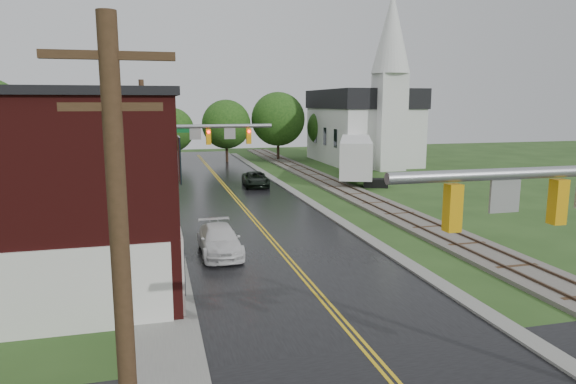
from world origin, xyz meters
name	(u,v)px	position (x,y,z in m)	size (l,w,h in m)	color
main_road	(242,207)	(0.00, 30.00, 0.00)	(10.00, 90.00, 0.02)	black
curb_right	(294,192)	(5.40, 35.00, 0.00)	(0.80, 70.00, 0.12)	gray
sidewalk_left	(159,227)	(-6.20, 25.00, 0.00)	(2.40, 50.00, 0.12)	gray
yellow_house	(77,177)	(-11.00, 26.00, 3.20)	(8.00, 7.00, 6.40)	tan
darkred_building	(107,174)	(-10.00, 35.00, 2.20)	(7.00, 6.00, 4.40)	#3F0F0C
church	(366,118)	(20.00, 53.74, 5.83)	(10.40, 18.40, 20.00)	silver
railroad	(343,189)	(10.00, 35.00, 0.11)	(3.20, 80.00, 0.30)	#59544C
traffic_signal_far	(197,145)	(-3.47, 27.00, 4.97)	(7.34, 0.43, 7.20)	gray
utility_pole_a	(123,308)	(-6.80, 0.00, 4.72)	(1.80, 0.28, 9.00)	#382616
utility_pole_b	(145,158)	(-6.80, 22.00, 4.72)	(1.80, 0.28, 9.00)	#382616
utility_pole_c	(148,134)	(-6.80, 44.00, 4.72)	(1.80, 0.28, 9.00)	#382616
tree_left_c	(63,141)	(-13.85, 39.90, 4.51)	(6.00, 6.00, 7.65)	black
tree_left_e	(127,133)	(-8.85, 45.90, 4.81)	(6.40, 6.40, 8.16)	black
suv_dark	(256,179)	(2.76, 38.92, 0.68)	(2.25, 4.89, 1.36)	black
pickup_white	(219,240)	(-3.20, 18.10, 0.72)	(2.02, 4.98, 1.45)	white
semi_trailer	(356,156)	(13.50, 40.79, 2.46)	(7.72, 13.63, 4.18)	black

